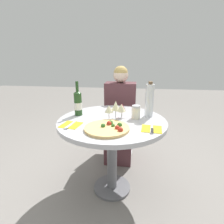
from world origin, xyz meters
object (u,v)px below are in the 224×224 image
at_px(seated_diner, 120,119).
at_px(chair_behind_diner, 121,120).
at_px(pizza_large, 108,128).
at_px(wine_bottle, 78,103).
at_px(tall_carafe, 149,100).
at_px(dining_table, 112,132).

bearing_deg(seated_diner, chair_behind_diner, -90.00).
height_order(chair_behind_diner, pizza_large, chair_behind_diner).
height_order(chair_behind_diner, seated_diner, seated_diner).
bearing_deg(wine_bottle, seated_diner, 57.97).
bearing_deg(chair_behind_diner, pizza_large, 89.11).
relative_size(pizza_large, wine_bottle, 1.08).
distance_m(pizza_large, wine_bottle, 0.46).
relative_size(chair_behind_diner, tall_carafe, 2.90).
xyz_separation_m(pizza_large, tall_carafe, (0.33, 0.36, 0.14)).
height_order(seated_diner, pizza_large, seated_diner).
relative_size(dining_table, seated_diner, 0.82).
bearing_deg(pizza_large, wine_bottle, 136.61).
bearing_deg(tall_carafe, dining_table, -157.55).
bearing_deg(dining_table, tall_carafe, 22.45).
relative_size(dining_table, tall_carafe, 2.96).
distance_m(chair_behind_diner, tall_carafe, 0.84).
height_order(pizza_large, tall_carafe, tall_carafe).
distance_m(wine_bottle, tall_carafe, 0.66).
bearing_deg(wine_bottle, chair_behind_diner, 63.80).
relative_size(dining_table, pizza_large, 2.77).
relative_size(chair_behind_diner, pizza_large, 2.71).
xyz_separation_m(chair_behind_diner, wine_bottle, (-0.34, -0.70, 0.40)).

